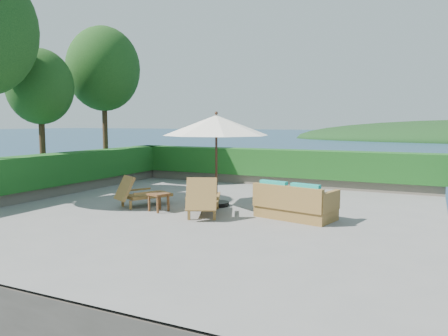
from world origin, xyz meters
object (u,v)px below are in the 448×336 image
at_px(side_table, 159,196).
at_px(wicker_loveseat, 294,204).
at_px(lounge_left, 141,193).
at_px(lounge_right, 203,199).
at_px(patio_umbrella, 216,126).

distance_m(side_table, wicker_loveseat, 3.60).
xyz_separation_m(side_table, wicker_loveseat, (3.53, 0.70, -0.04)).
relative_size(lounge_left, lounge_right, 0.86).
bearing_deg(side_table, lounge_right, 1.91).
xyz_separation_m(lounge_left, lounge_right, (2.19, -0.33, 0.06)).
height_order(lounge_left, side_table, lounge_left).
height_order(patio_umbrella, side_table, patio_umbrella).
bearing_deg(patio_umbrella, lounge_right, -77.62).
height_order(side_table, wicker_loveseat, wicker_loveseat).
height_order(patio_umbrella, lounge_left, patio_umbrella).
bearing_deg(lounge_right, patio_umbrella, 78.85).
xyz_separation_m(patio_umbrella, lounge_left, (-1.90, -1.00, -1.89)).
xyz_separation_m(patio_umbrella, lounge_right, (0.29, -1.33, -1.83)).
bearing_deg(wicker_loveseat, side_table, -156.10).
xyz_separation_m(patio_umbrella, wicker_loveseat, (2.49, -0.67, -1.90)).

